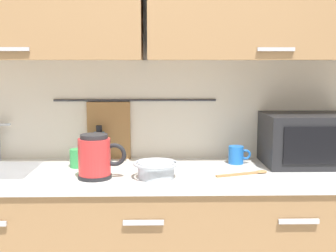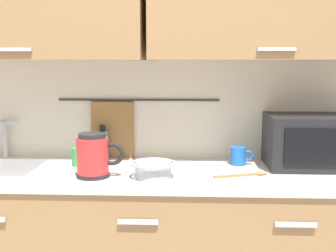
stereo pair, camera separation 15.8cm
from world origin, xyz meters
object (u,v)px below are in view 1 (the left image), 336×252
microwave (308,139)px  dish_soap_bottle (99,145)px  wooden_spoon (248,173)px  mixing_bowl (156,169)px  mug_by_kettle (237,155)px  electric_kettle (95,157)px  mug_near_sink (78,158)px

microwave → dish_soap_bottle: microwave is taller
wooden_spoon → microwave: bearing=30.0°
microwave → mixing_bowl: bearing=-161.9°
mug_by_kettle → wooden_spoon: (0.02, -0.23, -0.04)m
electric_kettle → mug_by_kettle: bearing=22.1°
dish_soap_bottle → electric_kettle: bearing=-85.2°
mixing_bowl → wooden_spoon: bearing=7.4°
electric_kettle → mug_near_sink: electric_kettle is taller
dish_soap_bottle → mug_near_sink: dish_soap_bottle is taller
microwave → mug_by_kettle: (-0.37, 0.03, -0.09)m
microwave → mixing_bowl: size_ratio=2.15×
electric_kettle → mug_near_sink: bearing=118.4°
mug_near_sink → mug_by_kettle: bearing=4.4°
microwave → wooden_spoon: size_ratio=1.70×
wooden_spoon → mug_near_sink: bearing=168.7°
mixing_bowl → wooden_spoon: (0.45, 0.06, -0.04)m
electric_kettle → dish_soap_bottle: 0.38m
mug_by_kettle → wooden_spoon: 0.24m
wooden_spoon → mug_by_kettle: bearing=94.1°
dish_soap_bottle → mug_near_sink: size_ratio=1.63×
dish_soap_bottle → mixing_bowl: (0.31, -0.38, -0.04)m
microwave → mug_by_kettle: size_ratio=3.83×
dish_soap_bottle → mixing_bowl: size_ratio=0.92×
dish_soap_bottle → wooden_spoon: dish_soap_bottle is taller
mug_by_kettle → mixing_bowl: bearing=-145.9°
electric_kettle → mixing_bowl: (0.28, -0.00, -0.06)m
electric_kettle → dish_soap_bottle: size_ratio=1.16×
mug_near_sink → mixing_bowl: size_ratio=0.56×
microwave → electric_kettle: size_ratio=2.03×
microwave → wooden_spoon: 0.43m
mug_near_sink → mug_by_kettle: size_ratio=1.00×
electric_kettle → mug_near_sink: (-0.12, 0.22, -0.05)m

